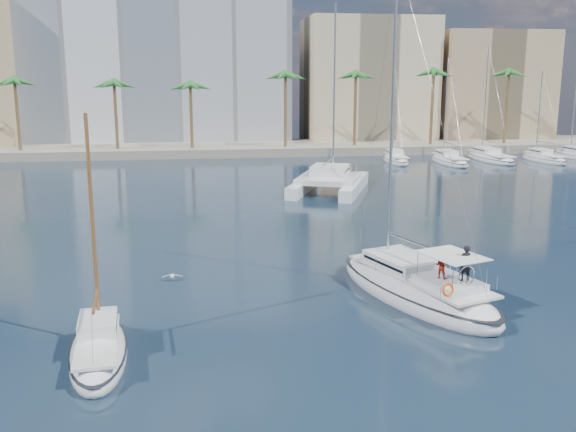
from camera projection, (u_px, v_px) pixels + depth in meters
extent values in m
plane|color=black|center=(301.00, 279.00, 35.24)|extent=(160.00, 160.00, 0.00)
cube|color=gray|center=(235.00, 148.00, 94.14)|extent=(120.00, 14.00, 1.20)
cube|color=silver|center=(154.00, 57.00, 101.29)|extent=(42.00, 16.00, 28.00)
cube|color=#C2B38B|center=(367.00, 82.00, 103.82)|extent=(20.00, 14.00, 20.00)
cube|color=tan|center=(489.00, 88.00, 104.79)|extent=(18.00, 12.00, 18.00)
cylinder|color=brown|center=(237.00, 118.00, 89.28)|extent=(0.44, 0.44, 10.50)
sphere|color=#256627|center=(236.00, 80.00, 88.16)|extent=(3.60, 3.60, 3.60)
cylinder|color=brown|center=(469.00, 116.00, 93.86)|extent=(0.44, 0.44, 10.50)
sphere|color=#256627|center=(471.00, 79.00, 92.75)|extent=(3.60, 3.60, 3.60)
ellipsoid|color=white|center=(415.00, 291.00, 32.20)|extent=(7.26, 12.26, 2.43)
ellipsoid|color=black|center=(416.00, 285.00, 32.13)|extent=(7.33, 12.38, 0.18)
cube|color=silver|center=(419.00, 275.00, 31.81)|extent=(5.31, 9.15, 0.12)
cube|color=silver|center=(403.00, 261.00, 32.91)|extent=(3.59, 4.42, 0.60)
cube|color=black|center=(403.00, 261.00, 32.91)|extent=(3.47, 4.00, 0.14)
cylinder|color=#B7BABF|center=(392.00, 115.00, 32.52)|extent=(0.15, 0.15, 15.32)
cylinder|color=#B7BABF|center=(416.00, 243.00, 31.77)|extent=(1.61, 4.51, 0.11)
cube|color=silver|center=(449.00, 283.00, 29.79)|extent=(3.03, 3.48, 0.36)
cube|color=silver|center=(452.00, 255.00, 29.40)|extent=(3.03, 3.48, 0.04)
torus|color=silver|center=(467.00, 276.00, 28.67)|extent=(0.92, 0.36, 0.96)
torus|color=#E94E0C|center=(448.00, 290.00, 27.72)|extent=(0.66, 0.39, 0.64)
imported|color=black|center=(465.00, 263.00, 29.38)|extent=(0.66, 0.48, 1.68)
imported|color=maroon|center=(442.00, 266.00, 29.79)|extent=(0.75, 0.74, 1.21)
ellipsoid|color=white|center=(99.00, 354.00, 25.21)|extent=(2.86, 7.15, 1.64)
ellipsoid|color=black|center=(98.00, 348.00, 25.16)|extent=(2.89, 7.22, 0.18)
cube|color=silver|center=(98.00, 340.00, 24.95)|extent=(2.06, 5.36, 0.12)
cube|color=silver|center=(98.00, 324.00, 25.64)|extent=(1.69, 2.41, 0.60)
cube|color=black|center=(98.00, 324.00, 25.64)|extent=(1.68, 2.15, 0.14)
cylinder|color=brown|center=(93.00, 222.00, 25.55)|extent=(0.15, 0.15, 8.62)
cylinder|color=brown|center=(95.00, 301.00, 24.81)|extent=(0.38, 2.81, 0.11)
cube|color=white|center=(305.00, 184.00, 63.06)|extent=(5.60, 11.76, 1.10)
cube|color=white|center=(355.00, 186.00, 61.93)|extent=(5.60, 11.76, 1.10)
cube|color=silver|center=(329.00, 178.00, 61.75)|extent=(7.57, 8.25, 0.50)
cube|color=silver|center=(330.00, 170.00, 62.18)|extent=(4.46, 4.63, 1.00)
cube|color=black|center=(330.00, 170.00, 62.17)|extent=(4.30, 4.18, 0.18)
cylinder|color=#B7BABF|center=(334.00, 90.00, 62.29)|extent=(0.18, 0.18, 16.23)
ellipsoid|color=silver|center=(172.00, 276.00, 34.81)|extent=(0.23, 0.43, 0.20)
sphere|color=silver|center=(172.00, 275.00, 35.00)|extent=(0.11, 0.11, 0.11)
cube|color=gray|center=(167.00, 276.00, 34.76)|extent=(0.50, 0.18, 0.12)
cube|color=gray|center=(178.00, 275.00, 34.84)|extent=(0.50, 0.18, 0.12)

